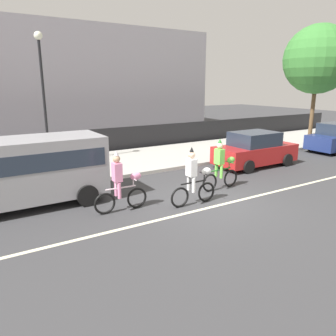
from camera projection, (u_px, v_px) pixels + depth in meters
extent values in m
plane|color=#38383A|center=(207.00, 201.00, 10.97)|extent=(80.00, 80.00, 0.00)
cube|color=beige|center=(217.00, 206.00, 10.56)|extent=(36.00, 0.14, 0.01)
cube|color=#ADAAA3|center=(126.00, 161.00, 16.32)|extent=(60.00, 5.00, 0.15)
cube|color=black|center=(104.00, 141.00, 18.55)|extent=(40.00, 0.08, 1.40)
cube|color=#99939E|center=(14.00, 83.00, 23.16)|extent=(28.00, 8.00, 7.81)
torus|color=black|center=(137.00, 198.00, 10.31)|extent=(0.67, 0.10, 0.67)
torus|color=black|center=(105.00, 204.00, 9.81)|extent=(0.67, 0.10, 0.67)
cylinder|color=silver|center=(121.00, 188.00, 9.96)|extent=(0.97, 0.09, 0.05)
cylinder|color=silver|center=(116.00, 186.00, 9.86)|extent=(0.04, 0.04, 0.18)
cylinder|color=silver|center=(133.00, 182.00, 10.13)|extent=(0.04, 0.04, 0.23)
cylinder|color=silver|center=(133.00, 179.00, 10.10)|extent=(0.05, 0.50, 0.03)
ellipsoid|color=pink|center=(136.00, 176.00, 10.12)|extent=(0.37, 0.21, 0.24)
cube|color=pink|center=(117.00, 172.00, 9.78)|extent=(0.25, 0.33, 0.56)
sphere|color=tan|center=(116.00, 159.00, 9.68)|extent=(0.22, 0.22, 0.22)
cone|color=silver|center=(116.00, 153.00, 9.64)|extent=(0.14, 0.14, 0.16)
cylinder|color=pink|center=(119.00, 191.00, 9.80)|extent=(0.11, 0.11, 0.48)
cylinder|color=pink|center=(116.00, 188.00, 10.04)|extent=(0.11, 0.11, 0.48)
torus|color=black|center=(206.00, 192.00, 10.88)|extent=(0.67, 0.08, 0.67)
torus|color=black|center=(180.00, 197.00, 10.35)|extent=(0.67, 0.08, 0.67)
cylinder|color=black|center=(194.00, 182.00, 10.51)|extent=(0.97, 0.06, 0.05)
cylinder|color=black|center=(190.00, 180.00, 10.41)|extent=(0.04, 0.04, 0.18)
cylinder|color=black|center=(204.00, 177.00, 10.69)|extent=(0.04, 0.04, 0.23)
cylinder|color=black|center=(204.00, 174.00, 10.66)|extent=(0.04, 0.50, 0.03)
ellipsoid|color=white|center=(206.00, 171.00, 10.69)|extent=(0.36, 0.20, 0.24)
cube|color=white|center=(191.00, 167.00, 10.33)|extent=(0.24, 0.32, 0.56)
sphere|color=beige|center=(192.00, 155.00, 10.23)|extent=(0.22, 0.22, 0.22)
cone|color=black|center=(192.00, 149.00, 10.19)|extent=(0.14, 0.14, 0.16)
cylinder|color=white|center=(194.00, 185.00, 10.35)|extent=(0.11, 0.11, 0.48)
cylinder|color=white|center=(189.00, 183.00, 10.59)|extent=(0.11, 0.11, 0.48)
torus|color=black|center=(230.00, 178.00, 12.47)|extent=(0.67, 0.10, 0.67)
torus|color=black|center=(210.00, 183.00, 11.89)|extent=(0.67, 0.10, 0.67)
cylinder|color=#266626|center=(221.00, 170.00, 12.08)|extent=(0.97, 0.10, 0.05)
cylinder|color=#266626|center=(218.00, 168.00, 11.97)|extent=(0.04, 0.04, 0.18)
cylinder|color=#266626|center=(229.00, 165.00, 12.28)|extent=(0.04, 0.04, 0.23)
cylinder|color=#266626|center=(229.00, 162.00, 12.25)|extent=(0.06, 0.50, 0.03)
ellipsoid|color=#72CC4C|center=(231.00, 160.00, 12.28)|extent=(0.37, 0.22, 0.24)
cube|color=#72CC4C|center=(219.00, 156.00, 11.90)|extent=(0.26, 0.33, 0.56)
sphere|color=beige|center=(220.00, 146.00, 11.80)|extent=(0.22, 0.22, 0.22)
cone|color=#266626|center=(220.00, 141.00, 11.75)|extent=(0.14, 0.14, 0.16)
cylinder|color=#72CC4C|center=(221.00, 172.00, 11.92)|extent=(0.11, 0.11, 0.48)
cylinder|color=#72CC4C|center=(216.00, 170.00, 12.14)|extent=(0.11, 0.11, 0.48)
cube|color=#99999E|center=(22.00, 169.00, 10.23)|extent=(5.00, 2.00, 1.90)
cube|color=#283342|center=(35.00, 157.00, 10.35)|extent=(3.90, 2.02, 0.56)
cylinder|color=black|center=(87.00, 195.00, 10.49)|extent=(0.70, 0.22, 0.70)
cylinder|color=black|center=(70.00, 180.00, 12.14)|extent=(0.70, 0.22, 0.70)
cube|color=#AD1E1E|center=(255.00, 154.00, 15.61)|extent=(4.10, 1.72, 0.80)
cube|color=#232D3D|center=(255.00, 139.00, 15.38)|extent=(2.10, 1.58, 0.64)
cylinder|color=black|center=(287.00, 160.00, 15.62)|extent=(0.60, 0.20, 0.60)
cylinder|color=black|center=(260.00, 154.00, 17.04)|extent=(0.60, 0.20, 0.60)
cylinder|color=black|center=(248.00, 167.00, 14.33)|extent=(0.60, 0.20, 0.60)
cylinder|color=black|center=(222.00, 159.00, 15.75)|extent=(0.60, 0.20, 0.60)
cylinder|color=black|center=(311.00, 146.00, 19.26)|extent=(0.60, 0.20, 0.60)
cylinder|color=black|center=(45.00, 105.00, 14.72)|extent=(0.12, 0.12, 5.50)
sphere|color=#EAEACC|center=(38.00, 36.00, 14.00)|extent=(0.36, 0.36, 0.36)
cylinder|color=brown|center=(312.00, 114.00, 20.32)|extent=(0.24, 0.24, 3.68)
sphere|color=#387A33|center=(318.00, 59.00, 19.51)|extent=(4.05, 4.05, 4.05)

